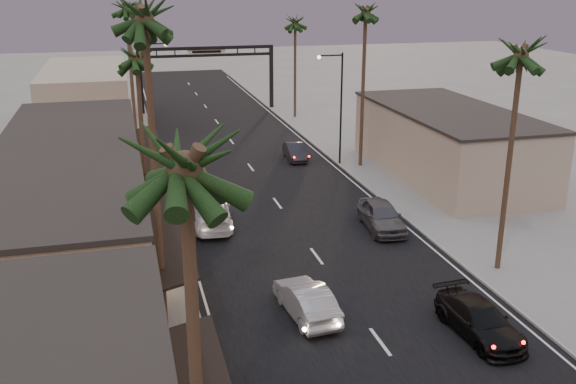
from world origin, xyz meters
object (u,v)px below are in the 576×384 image
palm_lb (144,8)px  curbside_black (479,320)px  streetlight_left (150,82)px  palm_far (125,5)px  palm_ld (126,4)px  oncoming_silver (306,300)px  streetlight_right (338,100)px  palm_la (184,146)px  palm_ra (522,46)px  palm_rb (366,7)px  arch (207,62)px  palm_rc (295,19)px  palm_lc (136,50)px

palm_lb → curbside_black: (12.83, -3.54, -12.67)m
streetlight_left → palm_far: bearing=93.9°
palm_ld → oncoming_silver: 35.62m
streetlight_right → palm_la: (-15.52, -36.00, 6.11)m
palm_ra → palm_lb: bearing=-173.4°
palm_lb → palm_ld: 33.01m
palm_rb → palm_lb: bearing=-128.0°
palm_la → palm_rb: palm_rb is taller
arch → oncoming_silver: size_ratio=3.27×
arch → palm_ra: size_ratio=1.15×
streetlight_left → palm_ra: size_ratio=0.68×
streetlight_left → curbside_black: size_ratio=1.82×
oncoming_silver → curbside_black: bearing=146.6°
palm_far → curbside_black: palm_far is taller
palm_ld → palm_far: size_ratio=1.08×
palm_far → palm_rc: bearing=-39.6°
streetlight_right → palm_ra: (1.68, -21.00, 6.11)m
palm_lc → palm_ld: palm_ld is taller
palm_lc → palm_rc: bearing=58.4°
arch → palm_ra: palm_ra is taller
palm_la → arch: bearing=82.0°
palm_ld → palm_rc: (17.20, 9.00, -1.95)m
streetlight_left → oncoming_silver: size_ratio=1.93×
arch → palm_ra: (8.60, -46.00, 5.91)m
streetlight_left → oncoming_silver: 36.65m
palm_ra → palm_lc: bearing=145.1°
streetlight_left → palm_la: size_ratio=0.68×
arch → palm_ld: palm_ld is taller
palm_ra → palm_rb: bearing=90.0°
arch → palm_lc: palm_lc is taller
arch → palm_rc: 11.59m
streetlight_right → palm_rc: palm_rc is taller
palm_ra → oncoming_silver: (-10.97, -2.07, -10.68)m
palm_lc → oncoming_silver: palm_lc is taller
palm_rc → curbside_black: bearing=-95.5°
palm_lb → palm_rb: bearing=52.0°
palm_ld → palm_ra: 35.47m
streetlight_right → palm_rb: 7.35m
palm_lc → palm_ld: size_ratio=0.86×
arch → palm_la: palm_la is taller
arch → palm_lc: 35.41m
arch → palm_far: size_ratio=1.15×
streetlight_left → palm_ra: bearing=-65.5°
streetlight_left → palm_ld: bearing=-119.2°
palm_rb → palm_rc: 20.09m
palm_far → streetlight_left: bearing=-86.1°
streetlight_right → palm_rb: (1.68, -1.00, 7.09)m
palm_la → palm_rb: (17.20, 35.00, 0.97)m
streetlight_right → oncoming_silver: (-9.29, -23.07, -4.56)m
arch → oncoming_silver: bearing=-92.8°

